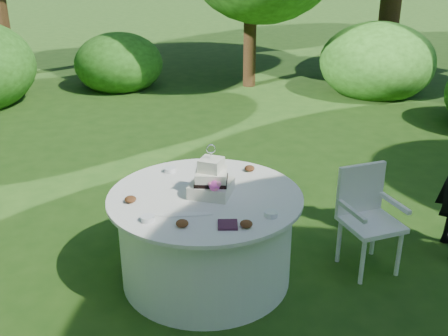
{
  "coord_description": "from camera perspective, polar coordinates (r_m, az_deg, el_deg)",
  "views": [
    {
      "loc": [
        0.08,
        -3.76,
        2.58
      ],
      "look_at": [
        0.15,
        0.0,
        1.0
      ],
      "focal_mm": 42.0,
      "sensor_mm": 36.0,
      "label": 1
    }
  ],
  "objects": [
    {
      "name": "ground",
      "position": [
        4.56,
        -1.92,
        -11.67
      ],
      "size": [
        80.0,
        80.0,
        0.0
      ],
      "primitive_type": "plane",
      "color": "#1C3E11",
      "rests_on": "ground"
    },
    {
      "name": "napkins",
      "position": [
        3.72,
        0.4,
        -6.19
      ],
      "size": [
        0.14,
        0.14,
        0.02
      ],
      "primitive_type": "cube",
      "color": "#421C33",
      "rests_on": "table"
    },
    {
      "name": "feather_plume",
      "position": [
        3.88,
        -4.7,
        -5.04
      ],
      "size": [
        0.48,
        0.07,
        0.01
      ],
      "primitive_type": "ellipsoid",
      "color": "white",
      "rests_on": "table"
    },
    {
      "name": "table",
      "position": [
        4.35,
        -1.99,
        -7.45
      ],
      "size": [
        1.56,
        1.56,
        0.77
      ],
      "color": "white",
      "rests_on": "ground"
    },
    {
      "name": "cake",
      "position": [
        4.13,
        -1.38,
        -1.44
      ],
      "size": [
        0.39,
        0.39,
        0.43
      ],
      "color": "beige",
      "rests_on": "table"
    },
    {
      "name": "chair",
      "position": [
        4.63,
        15.25,
        -4.52
      ],
      "size": [
        0.56,
        0.56,
        0.9
      ],
      "color": "white",
      "rests_on": "ground"
    },
    {
      "name": "votives",
      "position": [
        4.07,
        -3.2,
        -3.36
      ],
      "size": [
        0.99,
        0.99,
        0.04
      ],
      "color": "white",
      "rests_on": "table"
    },
    {
      "name": "petal_cups",
      "position": [
        4.01,
        -2.28,
        -3.67
      ],
      "size": [
        1.05,
        1.09,
        0.05
      ],
      "color": "#562D16",
      "rests_on": "table"
    }
  ]
}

